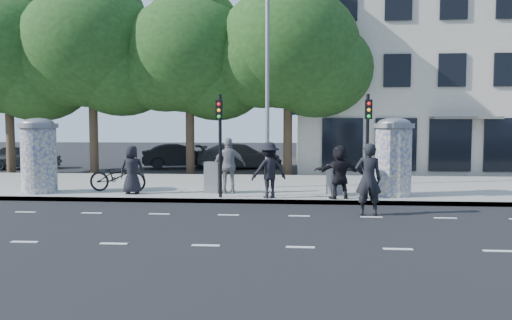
# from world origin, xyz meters

# --- Properties ---
(ground) EXTENTS (120.00, 120.00, 0.00)m
(ground) POSITION_xyz_m (0.00, 0.00, 0.00)
(ground) COLOR black
(ground) RESTS_ON ground
(sidewalk) EXTENTS (40.00, 8.00, 0.15)m
(sidewalk) POSITION_xyz_m (0.00, 7.50, 0.07)
(sidewalk) COLOR gray
(sidewalk) RESTS_ON ground
(curb) EXTENTS (40.00, 0.10, 0.16)m
(curb) POSITION_xyz_m (0.00, 3.55, 0.07)
(curb) COLOR slate
(curb) RESTS_ON ground
(lane_dash_near) EXTENTS (32.00, 0.12, 0.01)m
(lane_dash_near) POSITION_xyz_m (0.00, -2.20, 0.00)
(lane_dash_near) COLOR silver
(lane_dash_near) RESTS_ON ground
(lane_dash_far) EXTENTS (32.00, 0.12, 0.01)m
(lane_dash_far) POSITION_xyz_m (0.00, 1.40, 0.00)
(lane_dash_far) COLOR silver
(lane_dash_far) RESTS_ON ground
(ad_column_left) EXTENTS (1.36, 1.36, 2.65)m
(ad_column_left) POSITION_xyz_m (-7.20, 4.50, 1.54)
(ad_column_left) COLOR beige
(ad_column_left) RESTS_ON sidewalk
(ad_column_right) EXTENTS (1.36, 1.36, 2.65)m
(ad_column_right) POSITION_xyz_m (5.20, 4.70, 1.54)
(ad_column_right) COLOR beige
(ad_column_right) RESTS_ON sidewalk
(traffic_pole_near) EXTENTS (0.22, 0.31, 3.40)m
(traffic_pole_near) POSITION_xyz_m (-0.60, 3.79, 2.23)
(traffic_pole_near) COLOR black
(traffic_pole_near) RESTS_ON sidewalk
(traffic_pole_far) EXTENTS (0.22, 0.31, 3.40)m
(traffic_pole_far) POSITION_xyz_m (4.20, 3.79, 2.23)
(traffic_pole_far) COLOR black
(traffic_pole_far) RESTS_ON sidewalk
(street_lamp) EXTENTS (0.25, 0.93, 8.00)m
(street_lamp) POSITION_xyz_m (0.80, 6.63, 4.79)
(street_lamp) COLOR slate
(street_lamp) RESTS_ON sidewalk
(tree_far_left) EXTENTS (7.20, 7.20, 9.26)m
(tree_far_left) POSITION_xyz_m (-13.00, 12.50, 6.19)
(tree_far_left) COLOR #38281C
(tree_far_left) RESTS_ON ground
(tree_mid_left) EXTENTS (7.20, 7.20, 9.57)m
(tree_mid_left) POSITION_xyz_m (-8.50, 12.50, 6.50)
(tree_mid_left) COLOR #38281C
(tree_mid_left) RESTS_ON ground
(tree_near_left) EXTENTS (6.80, 6.80, 8.97)m
(tree_near_left) POSITION_xyz_m (-3.50, 12.70, 6.06)
(tree_near_left) COLOR #38281C
(tree_near_left) RESTS_ON ground
(tree_center) EXTENTS (7.00, 7.00, 9.30)m
(tree_center) POSITION_xyz_m (1.50, 12.30, 6.31)
(tree_center) COLOR #38281C
(tree_center) RESTS_ON ground
(building) EXTENTS (20.30, 15.85, 12.00)m
(building) POSITION_xyz_m (12.00, 19.99, 5.99)
(building) COLOR #B3AA96
(building) RESTS_ON ground
(ped_a) EXTENTS (0.90, 0.66, 1.70)m
(ped_a) POSITION_xyz_m (-3.80, 4.43, 1.00)
(ped_a) COLOR black
(ped_a) RESTS_ON sidewalk
(ped_d) EXTENTS (1.36, 1.10, 1.84)m
(ped_d) POSITION_xyz_m (1.02, 3.85, 1.07)
(ped_d) COLOR black
(ped_d) RESTS_ON sidewalk
(ped_e) EXTENTS (1.22, 0.80, 1.96)m
(ped_e) POSITION_xyz_m (-0.44, 4.82, 1.13)
(ped_e) COLOR gray
(ped_e) RESTS_ON sidewalk
(ped_f) EXTENTS (1.73, 1.02, 1.76)m
(ped_f) POSITION_xyz_m (3.33, 3.85, 1.03)
(ped_f) COLOR black
(ped_f) RESTS_ON sidewalk
(man_road) EXTENTS (0.77, 0.52, 2.04)m
(man_road) POSITION_xyz_m (3.94, 1.69, 1.02)
(man_road) COLOR black
(man_road) RESTS_ON ground
(bicycle) EXTENTS (0.79, 2.12, 1.10)m
(bicycle) POSITION_xyz_m (-4.53, 5.02, 0.70)
(bicycle) COLOR black
(bicycle) RESTS_ON sidewalk
(cabinet_left) EXTENTS (0.59, 0.48, 1.10)m
(cabinet_left) POSITION_xyz_m (-1.04, 4.91, 0.70)
(cabinet_left) COLOR slate
(cabinet_left) RESTS_ON sidewalk
(cabinet_right) EXTENTS (0.60, 0.54, 1.04)m
(cabinet_right) POSITION_xyz_m (3.26, 4.93, 0.67)
(cabinet_right) COLOR slate
(cabinet_right) RESTS_ON sidewalk
(car_left) EXTENTS (3.32, 4.62, 1.46)m
(car_left) POSITION_xyz_m (-13.98, 15.32, 0.73)
(car_left) COLOR #56585E
(car_left) RESTS_ON ground
(car_mid) EXTENTS (2.83, 4.60, 1.43)m
(car_mid) POSITION_xyz_m (-5.00, 16.61, 0.72)
(car_mid) COLOR black
(car_mid) RESTS_ON ground
(car_right) EXTENTS (3.90, 5.45, 1.47)m
(car_right) POSITION_xyz_m (-1.36, 16.63, 0.73)
(car_right) COLOR #494A50
(car_right) RESTS_ON ground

